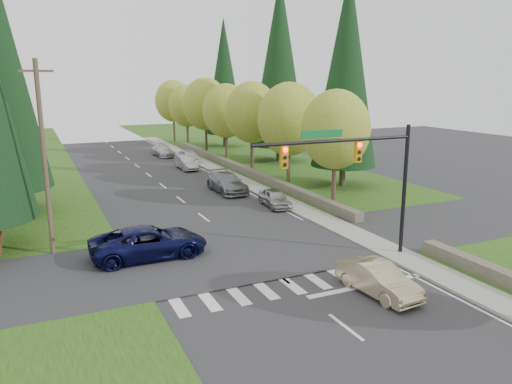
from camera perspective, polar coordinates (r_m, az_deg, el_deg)
ground at (r=20.26m, az=8.56°, el=-13.81°), size 120.00×120.00×0.00m
grass_east at (r=42.94m, az=8.68°, el=0.60°), size 14.00×110.00×0.06m
cross_street at (r=26.75m, az=-0.83°, el=-6.90°), size 120.00×8.00×0.10m
sidewalk_east at (r=41.75m, az=0.13°, el=0.44°), size 1.80×80.00×0.13m
curb_east at (r=41.41m, az=-0.94°, el=0.34°), size 0.20×80.00×0.13m
stone_wall_north at (r=49.56m, az=-1.93°, el=2.75°), size 0.70×40.00×0.70m
traffic_signal at (r=24.66m, az=11.82°, el=3.11°), size 8.70×0.37×6.80m
utility_pole at (r=27.36m, az=-23.04°, el=3.63°), size 1.60×0.24×10.00m
decid_tree_0 at (r=35.05m, az=9.10°, el=7.06°), size 4.80×4.80×8.37m
decid_tree_1 at (r=41.07m, az=3.80°, el=8.30°), size 5.20×5.20×8.80m
decid_tree_2 at (r=47.25m, az=-0.47°, el=9.08°), size 5.00×5.00×8.82m
decid_tree_3 at (r=53.76m, az=-3.45°, el=9.24°), size 5.00×5.00×8.55m
decid_tree_4 at (r=60.34m, az=-5.80°, el=9.97°), size 5.40×5.40×9.18m
decid_tree_5 at (r=66.97m, az=-7.91°, el=9.74°), size 4.80×4.80×8.30m
decid_tree_6 at (r=73.71m, az=-9.44°, el=10.22°), size 5.20×5.20×8.86m
conifer_e_a at (r=42.55m, az=10.29°, el=13.67°), size 5.44×5.44×17.80m
conifer_e_b at (r=55.13m, az=2.69°, el=14.67°), size 6.12×6.12×19.80m
conifer_e_c at (r=67.51m, az=-3.67°, el=13.05°), size 5.10×5.10×16.80m
sedan_champagne at (r=22.23m, az=13.79°, el=-9.64°), size 1.79×4.24×1.36m
suv_navy at (r=26.31m, az=-12.13°, el=-5.65°), size 5.97×2.82×1.65m
parked_car_a at (r=35.89m, az=2.17°, el=-0.69°), size 1.83×3.86×1.28m
parked_car_b at (r=40.58m, az=-3.33°, el=1.07°), size 2.15×5.29×1.54m
parked_car_c at (r=51.10m, az=-7.92°, el=3.33°), size 1.57×4.24×1.39m
parked_car_d at (r=55.34m, az=-7.75°, el=4.08°), size 2.16×4.30×1.40m
parked_car_e at (r=60.38m, az=-10.59°, el=4.67°), size 2.14×4.68×1.33m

